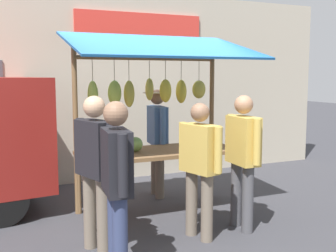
{
  "coord_description": "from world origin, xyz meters",
  "views": [
    {
      "loc": [
        2.27,
        5.35,
        1.92
      ],
      "look_at": [
        0.0,
        0.3,
        1.25
      ],
      "focal_mm": 45.6,
      "sensor_mm": 36.0,
      "label": 1
    }
  ],
  "objects": [
    {
      "name": "ground_plane",
      "position": [
        0.0,
        0.0,
        0.0
      ],
      "size": [
        40.0,
        40.0,
        0.0
      ],
      "primitive_type": "plane",
      "color": "#38383D"
    },
    {
      "name": "street_backdrop",
      "position": [
        0.05,
        -2.2,
        1.7
      ],
      "size": [
        9.0,
        0.3,
        3.4
      ],
      "color": "#B2A893",
      "rests_on": "ground"
    },
    {
      "name": "market_stall",
      "position": [
        0.02,
        -0.06,
        1.54
      ],
      "size": [
        2.5,
        1.46,
        2.5
      ],
      "color": "brown",
      "rests_on": "ground"
    },
    {
      "name": "vendor_with_sunhat",
      "position": [
        -0.29,
        -0.75,
        1.0
      ],
      "size": [
        0.44,
        0.71,
        1.69
      ],
      "rotation": [
        0.0,
        0.0,
        1.43
      ],
      "color": "#726656",
      "rests_on": "ground"
    },
    {
      "name": "shopper_with_ponytail",
      "position": [
        1.15,
        0.96,
        0.99
      ],
      "size": [
        0.35,
        0.69,
        1.7
      ],
      "rotation": [
        0.0,
        0.0,
        -1.29
      ],
      "color": "#726656",
      "rests_on": "ground"
    },
    {
      "name": "shopper_with_shopping_bag",
      "position": [
        -0.68,
        1.03,
        0.97
      ],
      "size": [
        0.25,
        0.71,
        1.67
      ],
      "rotation": [
        0.0,
        0.0,
        -1.63
      ],
      "color": "#4C4C51",
      "rests_on": "ground"
    },
    {
      "name": "shopper_in_grey_tee",
      "position": [
        1.13,
        1.65,
        0.98
      ],
      "size": [
        0.28,
        0.71,
        1.68
      ],
      "rotation": [
        0.0,
        0.0,
        -1.7
      ],
      "color": "navy",
      "rests_on": "ground"
    },
    {
      "name": "shopper_in_striped_shirt",
      "position": [
        -0.05,
        1.07,
        0.92
      ],
      "size": [
        0.34,
        0.67,
        1.6
      ],
      "rotation": [
        0.0,
        0.0,
        -1.31
      ],
      "color": "#726656",
      "rests_on": "ground"
    }
  ]
}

